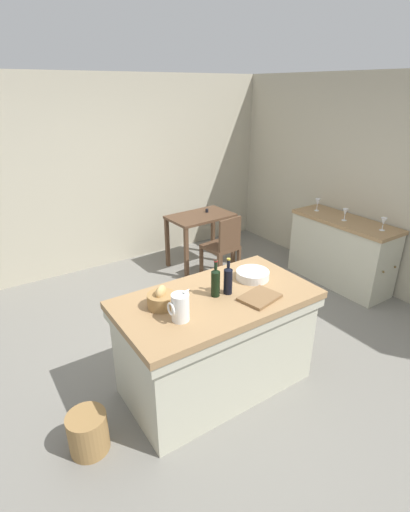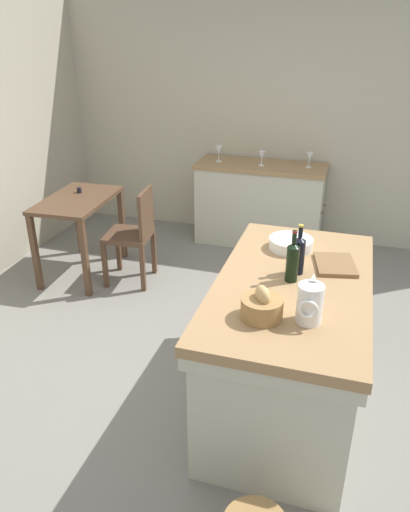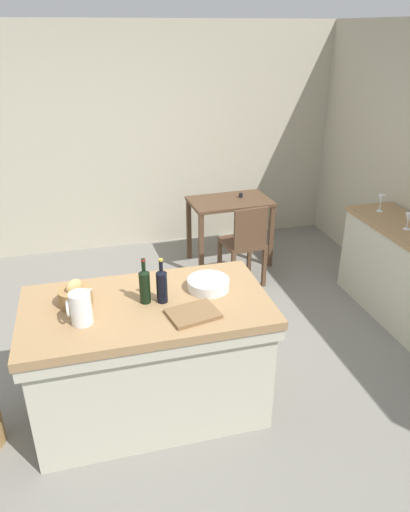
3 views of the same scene
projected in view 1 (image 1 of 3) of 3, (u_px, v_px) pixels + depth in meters
ground_plane at (210, 351)px, 3.83m from camera, size 6.76×6.76×0.00m
wall_back at (104, 175)px, 5.28m from camera, size 5.32×0.12×2.60m
wall_right at (388, 188)px, 4.62m from camera, size 0.12×5.20×2.60m
island_table at (216, 339)px, 3.22m from camera, size 1.61×0.88×0.89m
side_cabinet at (341, 252)px, 5.00m from camera, size 0.52×1.38×0.89m
writing_desk at (201, 224)px, 5.43m from camera, size 0.93×0.60×0.82m
wooden_chair at (223, 246)px, 5.06m from camera, size 0.44×0.44×0.90m
pitcher at (180, 307)px, 2.70m from camera, size 0.17×0.13×0.25m
wash_bowl at (253, 275)px, 3.32m from camera, size 0.29×0.29×0.07m
bread_basket at (161, 299)px, 2.88m from camera, size 0.21×0.21×0.18m
cutting_board at (260, 297)px, 3.01m from camera, size 0.35×0.29×0.02m
wine_bottle_dark at (228, 279)px, 3.05m from camera, size 0.07×0.07×0.31m
wine_bottle_amber at (215, 282)px, 3.01m from camera, size 0.07×0.07×0.31m
wine_glass_far_left at (384, 222)px, 4.42m from camera, size 0.07×0.07×0.15m
wine_glass_left at (345, 212)px, 4.75m from camera, size 0.07×0.07×0.15m
wine_glass_middle at (318, 202)px, 5.11m from camera, size 0.07×0.07×0.17m
wicker_hamper at (88, 432)px, 2.74m from camera, size 0.29×0.29×0.31m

